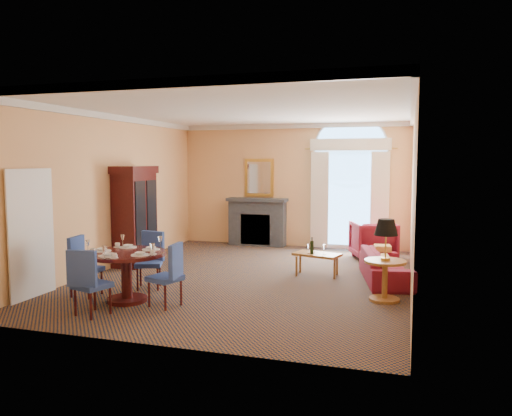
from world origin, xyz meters
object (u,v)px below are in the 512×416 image
(armoire, at_px, (135,217))
(sofa, at_px, (385,266))
(armchair, at_px, (373,240))
(dining_table, at_px, (126,265))
(side_table, at_px, (386,250))
(coffee_table, at_px, (317,255))

(armoire, bearing_deg, sofa, 0.27)
(sofa, distance_m, armchair, 2.14)
(dining_table, xyz_separation_m, side_table, (3.94, 1.26, 0.22))
(coffee_table, height_order, side_table, side_table)
(dining_table, height_order, side_table, side_table)
(dining_table, relative_size, side_table, 0.98)
(armchair, height_order, coffee_table, armchair)
(dining_table, distance_m, armchair, 5.89)
(armoire, xyz_separation_m, dining_table, (1.38, -2.60, -0.43))
(sofa, relative_size, coffee_table, 1.98)
(armoire, relative_size, side_table, 1.64)
(dining_table, bearing_deg, coffee_table, 45.99)
(coffee_table, bearing_deg, dining_table, -118.31)
(armoire, distance_m, dining_table, 2.97)
(armoire, height_order, sofa, armoire)
(dining_table, xyz_separation_m, armchair, (3.52, 4.73, -0.17))
(sofa, bearing_deg, side_table, 170.43)
(sofa, height_order, coffee_table, coffee_table)
(side_table, bearing_deg, dining_table, -162.31)
(sofa, distance_m, side_table, 1.47)
(sofa, bearing_deg, dining_table, 112.32)
(sofa, bearing_deg, coffee_table, 76.14)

